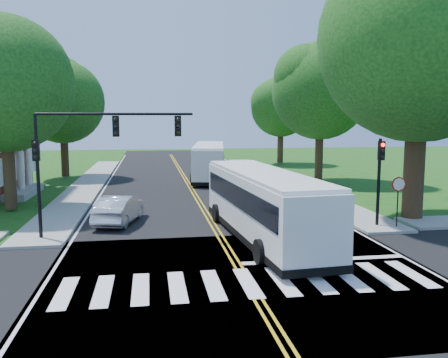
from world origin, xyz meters
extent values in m
plane|color=#134812|center=(0.00, 0.00, 0.00)|extent=(140.00, 140.00, 0.00)
cube|color=black|center=(0.00, 18.00, 0.01)|extent=(14.00, 96.00, 0.01)
cube|color=black|center=(0.00, 0.00, 0.01)|extent=(60.00, 12.00, 0.01)
cube|color=gold|center=(0.00, 22.00, 0.01)|extent=(0.36, 70.00, 0.01)
cube|color=silver|center=(-6.80, 22.00, 0.01)|extent=(0.12, 70.00, 0.01)
cube|color=silver|center=(6.80, 22.00, 0.01)|extent=(0.12, 70.00, 0.01)
cube|color=silver|center=(0.00, -0.50, 0.02)|extent=(12.60, 3.00, 0.01)
cube|color=silver|center=(3.50, 1.60, 0.02)|extent=(6.60, 0.40, 0.01)
cube|color=gray|center=(-8.30, 25.00, 0.07)|extent=(2.60, 40.00, 0.15)
cube|color=gray|center=(8.30, 25.00, 0.07)|extent=(2.60, 40.00, 0.15)
cylinder|color=#362315|center=(11.00, 8.00, 3.15)|extent=(1.10, 1.10, 6.00)
sphere|color=#357A24|center=(11.00, 8.00, 9.66)|extent=(10.80, 10.80, 10.80)
cylinder|color=#362315|center=(-11.50, 14.00, 2.55)|extent=(0.70, 0.70, 4.80)
sphere|color=#357A24|center=(-11.50, 14.00, 7.55)|extent=(8.00, 8.00, 8.00)
cylinder|color=#362315|center=(-11.00, 30.00, 2.35)|extent=(0.70, 0.70, 4.40)
sphere|color=#357A24|center=(-11.00, 30.00, 7.02)|extent=(7.60, 7.60, 7.60)
cylinder|color=#362315|center=(11.50, 24.00, 2.65)|extent=(0.70, 0.70, 5.00)
sphere|color=#357A24|center=(11.50, 24.00, 7.88)|extent=(8.40, 8.40, 8.40)
cylinder|color=#362315|center=(12.50, 40.00, 2.35)|extent=(0.70, 0.70, 4.40)
sphere|color=#357A24|center=(12.50, 40.00, 6.89)|extent=(7.20, 7.20, 7.20)
cube|color=silver|center=(-12.40, 20.00, 4.40)|extent=(1.40, 6.00, 0.45)
cube|color=gray|center=(-12.40, 20.00, 0.25)|extent=(1.80, 6.00, 0.50)
cylinder|color=silver|center=(-12.40, 17.80, 2.10)|extent=(0.50, 0.50, 4.20)
cylinder|color=silver|center=(-12.40, 20.00, 2.10)|extent=(0.50, 0.50, 4.20)
cylinder|color=silver|center=(-12.40, 22.20, 2.10)|extent=(0.50, 0.50, 4.20)
cylinder|color=black|center=(-8.20, 6.50, 2.45)|extent=(0.16, 0.16, 4.60)
cube|color=black|center=(-8.20, 6.35, 4.15)|extent=(0.30, 0.22, 0.95)
sphere|color=black|center=(-8.20, 6.21, 4.45)|extent=(0.18, 0.18, 0.18)
cylinder|color=black|center=(-4.70, 6.50, 5.75)|extent=(7.00, 0.12, 0.12)
cube|color=black|center=(-4.70, 6.35, 5.20)|extent=(0.30, 0.22, 0.95)
cube|color=black|center=(-1.90, 6.35, 5.20)|extent=(0.30, 0.22, 0.95)
cylinder|color=black|center=(8.20, 6.50, 2.35)|extent=(0.16, 0.16, 4.40)
cube|color=black|center=(8.20, 6.35, 3.95)|extent=(0.30, 0.22, 0.95)
sphere|color=#FF0A05|center=(8.20, 6.21, 4.25)|extent=(0.18, 0.18, 0.18)
cylinder|color=black|center=(9.00, 6.00, 1.25)|extent=(0.06, 0.06, 2.20)
cylinder|color=#A50A07|center=(9.00, 5.97, 2.30)|extent=(0.76, 0.04, 0.76)
cube|color=white|center=(1.91, 5.20, 1.58)|extent=(3.52, 12.13, 2.79)
cube|color=black|center=(1.91, 5.20, 2.09)|extent=(3.53, 11.30, 0.96)
cube|color=black|center=(1.43, 11.21, 1.94)|extent=(2.48, 0.30, 1.62)
cube|color=orange|center=(1.43, 11.21, 2.85)|extent=(1.73, 0.24, 0.32)
cube|color=black|center=(1.91, 5.20, 0.35)|extent=(3.58, 12.23, 0.30)
cube|color=white|center=(1.91, 5.20, 3.03)|extent=(3.44, 11.77, 0.22)
cylinder|color=black|center=(2.91, 9.25, 0.50)|extent=(0.40, 1.00, 0.97)
cylinder|color=black|center=(0.28, 9.04, 0.50)|extent=(0.40, 1.00, 0.97)
cylinder|color=black|center=(3.51, 1.67, 0.50)|extent=(0.40, 1.00, 0.97)
cylinder|color=black|center=(0.88, 1.46, 0.50)|extent=(0.40, 1.00, 0.97)
cube|color=white|center=(2.17, 27.21, 1.60)|extent=(4.35, 12.31, 2.81)
cube|color=black|center=(2.17, 27.21, 2.11)|extent=(4.30, 11.48, 0.97)
cube|color=black|center=(3.07, 33.23, 1.95)|extent=(2.49, 0.47, 1.63)
cube|color=orange|center=(3.07, 33.23, 2.87)|extent=(1.73, 0.35, 0.33)
cube|color=black|center=(2.17, 27.21, 0.35)|extent=(4.42, 12.41, 0.31)
cube|color=white|center=(2.17, 27.21, 3.06)|extent=(4.25, 11.94, 0.22)
cylinder|color=black|center=(4.07, 30.96, 0.50)|extent=(0.47, 1.02, 0.98)
cylinder|color=black|center=(1.45, 31.35, 0.50)|extent=(0.47, 1.02, 0.98)
cylinder|color=black|center=(2.95, 23.38, 0.50)|extent=(0.47, 1.02, 0.98)
cylinder|color=black|center=(0.32, 23.77, 0.50)|extent=(0.47, 1.02, 0.98)
imported|color=silver|center=(-4.85, 9.55, 0.76)|extent=(2.65, 4.80, 1.50)
imported|color=silver|center=(5.02, 14.60, 0.67)|extent=(2.25, 4.75, 1.31)
imported|color=black|center=(5.56, 15.64, 0.67)|extent=(1.98, 4.60, 1.32)
camera|label=1|loc=(-3.23, -15.69, 5.58)|focal=38.00mm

